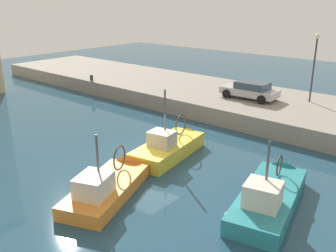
{
  "coord_description": "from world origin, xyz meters",
  "views": [
    {
      "loc": [
        -13.55,
        -12.95,
        8.33
      ],
      "look_at": [
        2.19,
        0.47,
        1.2
      ],
      "focal_mm": 39.85,
      "sensor_mm": 36.0,
      "label": 1
    }
  ],
  "objects_px": {
    "fishing_boat_yellow": "(171,152)",
    "fishing_boat_teal": "(270,201)",
    "fishing_boat_orange": "(111,189)",
    "quay_streetlamp": "(315,57)",
    "mooring_bollard_mid": "(92,78)",
    "parked_car_silver": "(250,90)"
  },
  "relations": [
    {
      "from": "fishing_boat_yellow",
      "to": "fishing_boat_teal",
      "type": "xyz_separation_m",
      "value": [
        -1.37,
        -6.66,
        0.01
      ]
    },
    {
      "from": "fishing_boat_orange",
      "to": "quay_streetlamp",
      "type": "distance_m",
      "value": 17.55
    },
    {
      "from": "fishing_boat_yellow",
      "to": "mooring_bollard_mid",
      "type": "relative_size",
      "value": 10.94
    },
    {
      "from": "parked_car_silver",
      "to": "fishing_boat_teal",
      "type": "bearing_deg",
      "value": -147.21
    },
    {
      "from": "parked_car_silver",
      "to": "quay_streetlamp",
      "type": "relative_size",
      "value": 0.87
    },
    {
      "from": "mooring_bollard_mid",
      "to": "quay_streetlamp",
      "type": "relative_size",
      "value": 0.11
    },
    {
      "from": "fishing_boat_yellow",
      "to": "mooring_bollard_mid",
      "type": "distance_m",
      "value": 15.78
    },
    {
      "from": "mooring_bollard_mid",
      "to": "quay_streetlamp",
      "type": "distance_m",
      "value": 18.92
    },
    {
      "from": "fishing_boat_teal",
      "to": "quay_streetlamp",
      "type": "height_order",
      "value": "quay_streetlamp"
    },
    {
      "from": "fishing_boat_orange",
      "to": "mooring_bollard_mid",
      "type": "xyz_separation_m",
      "value": [
        11.16,
        15.23,
        1.35
      ]
    },
    {
      "from": "fishing_boat_orange",
      "to": "parked_car_silver",
      "type": "height_order",
      "value": "fishing_boat_orange"
    },
    {
      "from": "fishing_boat_teal",
      "to": "parked_car_silver",
      "type": "relative_size",
      "value": 1.64
    },
    {
      "from": "parked_car_silver",
      "to": "quay_streetlamp",
      "type": "height_order",
      "value": "quay_streetlamp"
    },
    {
      "from": "parked_car_silver",
      "to": "mooring_bollard_mid",
      "type": "xyz_separation_m",
      "value": [
        -3.62,
        14.09,
        -0.39
      ]
    },
    {
      "from": "mooring_bollard_mid",
      "to": "quay_streetlamp",
      "type": "xyz_separation_m",
      "value": [
        5.65,
        -17.81,
        2.98
      ]
    },
    {
      "from": "fishing_boat_teal",
      "to": "fishing_boat_yellow",
      "type": "bearing_deg",
      "value": 78.37
    },
    {
      "from": "mooring_bollard_mid",
      "to": "fishing_boat_teal",
      "type": "bearing_deg",
      "value": -109.25
    },
    {
      "from": "mooring_bollard_mid",
      "to": "fishing_boat_yellow",
      "type": "bearing_deg",
      "value": -112.54
    },
    {
      "from": "fishing_boat_orange",
      "to": "parked_car_silver",
      "type": "bearing_deg",
      "value": 4.42
    },
    {
      "from": "fishing_boat_teal",
      "to": "parked_car_silver",
      "type": "xyz_separation_m",
      "value": [
        11.01,
        7.1,
        1.76
      ]
    },
    {
      "from": "parked_car_silver",
      "to": "mooring_bollard_mid",
      "type": "distance_m",
      "value": 14.55
    },
    {
      "from": "fishing_boat_yellow",
      "to": "fishing_boat_teal",
      "type": "distance_m",
      "value": 6.8
    }
  ]
}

